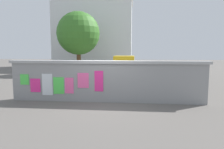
% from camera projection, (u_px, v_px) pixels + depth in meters
% --- Properties ---
extents(ground, '(60.00, 60.00, 0.00)m').
position_uv_depth(ground, '(119.00, 77.00, 16.94)').
color(ground, '#605B56').
extents(poster_wall, '(8.49, 0.42, 1.77)m').
position_uv_depth(poster_wall, '(106.00, 81.00, 8.93)').
color(poster_wall, gray).
rests_on(poster_wall, ground).
extents(auto_rickshaw_truck, '(3.62, 1.56, 1.85)m').
position_uv_depth(auto_rickshaw_truck, '(108.00, 71.00, 12.87)').
color(auto_rickshaw_truck, black).
rests_on(auto_rickshaw_truck, ground).
extents(motorcycle, '(1.90, 0.56, 0.87)m').
position_uv_depth(motorcycle, '(169.00, 78.00, 12.98)').
color(motorcycle, black).
rests_on(motorcycle, ground).
extents(bicycle_near, '(1.71, 0.44, 0.95)m').
position_uv_depth(bicycle_near, '(179.00, 88.00, 10.37)').
color(bicycle_near, black).
rests_on(bicycle_near, ground).
extents(bicycle_far, '(1.71, 0.44, 0.95)m').
position_uv_depth(bicycle_far, '(66.00, 88.00, 10.24)').
color(bicycle_far, black).
rests_on(bicycle_far, ground).
extents(person_walking, '(0.46, 0.46, 1.62)m').
position_uv_depth(person_walking, '(51.00, 70.00, 12.67)').
color(person_walking, '#3F994C').
rests_on(person_walking, ground).
extents(tree_roadside, '(4.08, 4.08, 5.81)m').
position_uv_depth(tree_roadside, '(78.00, 33.00, 19.86)').
color(tree_roadside, brown).
rests_on(tree_roadside, ground).
extents(building_background, '(9.55, 6.92, 8.65)m').
position_uv_depth(building_background, '(95.00, 33.00, 26.80)').
color(building_background, silver).
rests_on(building_background, ground).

